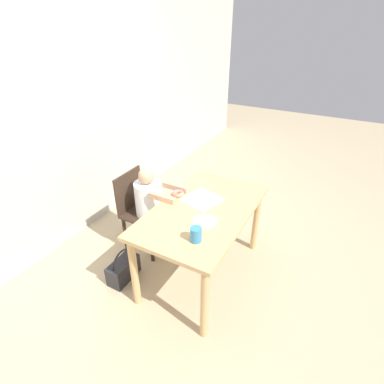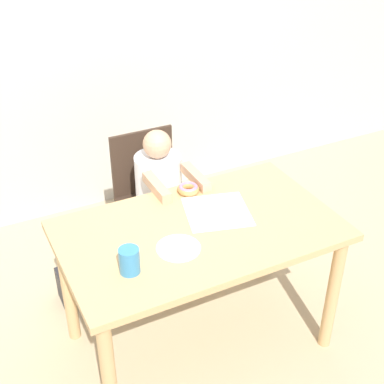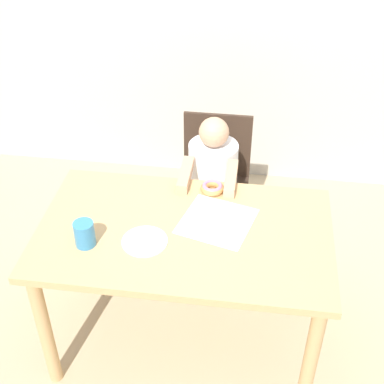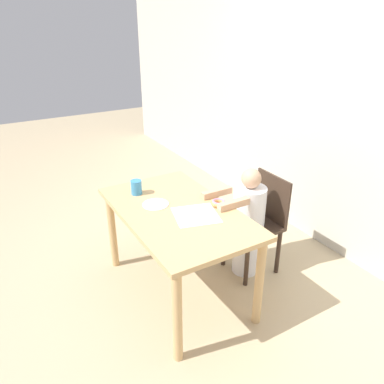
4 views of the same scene
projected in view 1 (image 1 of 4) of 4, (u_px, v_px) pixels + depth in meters
name	position (u px, v px, depth m)	size (l,w,h in m)	color
ground_plane	(201.00, 272.00, 2.81)	(12.00, 12.00, 0.00)	tan
wall_back	(62.00, 118.00, 2.80)	(8.00, 0.05, 2.50)	beige
dining_table	(203.00, 219.00, 2.50)	(1.24, 0.74, 0.71)	tan
chair	(141.00, 211.00, 2.93)	(0.37, 0.39, 0.81)	#38281E
child_figure	(150.00, 211.00, 2.87)	(0.27, 0.49, 0.91)	white
donut	(178.00, 193.00, 2.63)	(0.11, 0.11, 0.04)	tan
napkin	(202.00, 199.00, 2.58)	(0.36, 0.36, 0.00)	white
handbag	(123.00, 269.00, 2.69)	(0.31, 0.15, 0.32)	#232328
cup	(196.00, 234.00, 2.08)	(0.08, 0.08, 0.11)	teal
plate	(205.00, 221.00, 2.30)	(0.19, 0.19, 0.01)	white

